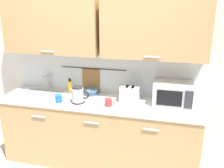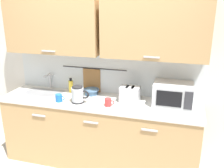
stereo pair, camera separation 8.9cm
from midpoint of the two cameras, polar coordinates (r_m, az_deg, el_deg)
The scene contains 10 objects.
counter_unit at distance 3.46m, azimuth -2.17°, elevation -10.38°, with size 2.53×0.64×0.90m.
back_wall_assembly at distance 3.31m, azimuth -0.98°, elevation 7.93°, with size 3.70×0.41×2.50m.
sink_faucet at distance 3.73m, azimuth -13.04°, elevation 1.10°, with size 0.09×0.17×0.22m.
microwave at distance 3.18m, azimuth 14.06°, elevation -2.17°, with size 0.46×0.35×0.27m.
electric_kettle at distance 3.19m, azimuth -6.72°, elevation -2.33°, with size 0.23×0.16×0.21m.
dish_soap_bottle at distance 3.56m, azimuth -8.34°, elevation -0.43°, with size 0.06×0.06×0.20m.
mug_near_sink at distance 3.26m, azimuth -10.83°, elevation -3.05°, with size 0.12×0.08×0.09m.
mixing_bowl at distance 3.45m, azimuth -3.85°, elevation -1.61°, with size 0.21×0.21×0.08m.
toaster at distance 3.21m, azimuth 4.75°, elevation -2.22°, with size 0.26×0.17×0.19m.
mug_by_kettle at distance 3.08m, azimuth -0.00°, elevation -4.05°, with size 0.12×0.08×0.09m.
Camera 2 is at (0.98, -2.57, 2.13)m, focal length 41.49 mm.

